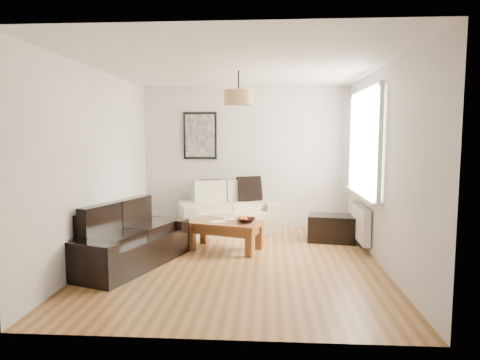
# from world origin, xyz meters

# --- Properties ---
(floor) EXTENTS (4.50, 4.50, 0.00)m
(floor) POSITION_xyz_m (0.00, 0.00, 0.00)
(floor) COLOR brown
(floor) RESTS_ON ground
(ceiling) EXTENTS (3.80, 4.50, 0.00)m
(ceiling) POSITION_xyz_m (0.00, 0.00, 2.60)
(ceiling) COLOR white
(ceiling) RESTS_ON floor
(wall_back) EXTENTS (3.80, 0.04, 2.60)m
(wall_back) POSITION_xyz_m (0.00, 2.25, 1.30)
(wall_back) COLOR silver
(wall_back) RESTS_ON floor
(wall_front) EXTENTS (3.80, 0.04, 2.60)m
(wall_front) POSITION_xyz_m (0.00, -2.25, 1.30)
(wall_front) COLOR silver
(wall_front) RESTS_ON floor
(wall_left) EXTENTS (0.04, 4.50, 2.60)m
(wall_left) POSITION_xyz_m (-1.90, 0.00, 1.30)
(wall_left) COLOR silver
(wall_left) RESTS_ON floor
(wall_right) EXTENTS (0.04, 4.50, 2.60)m
(wall_right) POSITION_xyz_m (1.90, 0.00, 1.30)
(wall_right) COLOR silver
(wall_right) RESTS_ON floor
(window_bay) EXTENTS (0.14, 1.90, 1.60)m
(window_bay) POSITION_xyz_m (1.86, 0.80, 1.60)
(window_bay) COLOR white
(window_bay) RESTS_ON wall_right
(radiator) EXTENTS (0.10, 0.90, 0.52)m
(radiator) POSITION_xyz_m (1.82, 0.80, 0.38)
(radiator) COLOR white
(radiator) RESTS_ON wall_right
(poster) EXTENTS (0.62, 0.04, 0.87)m
(poster) POSITION_xyz_m (-0.85, 2.22, 1.70)
(poster) COLOR black
(poster) RESTS_ON wall_back
(pendant_shade) EXTENTS (0.40, 0.40, 0.20)m
(pendant_shade) POSITION_xyz_m (0.00, 0.30, 2.23)
(pendant_shade) COLOR tan
(pendant_shade) RESTS_ON ceiling
(loveseat_cream) EXTENTS (1.88, 1.40, 0.83)m
(loveseat_cream) POSITION_xyz_m (-0.29, 1.78, 0.42)
(loveseat_cream) COLOR beige
(loveseat_cream) RESTS_ON floor
(sofa_leather) EXTENTS (1.39, 1.94, 0.76)m
(sofa_leather) POSITION_xyz_m (-1.43, -0.27, 0.38)
(sofa_leather) COLOR black
(sofa_leather) RESTS_ON floor
(coffee_table) EXTENTS (1.18, 0.87, 0.43)m
(coffee_table) POSITION_xyz_m (-0.21, 0.56, 0.22)
(coffee_table) COLOR brown
(coffee_table) RESTS_ON floor
(ottoman) EXTENTS (0.81, 0.59, 0.43)m
(ottoman) POSITION_xyz_m (1.45, 1.19, 0.21)
(ottoman) COLOR black
(ottoman) RESTS_ON floor
(cushion_left) EXTENTS (0.39, 0.17, 0.37)m
(cushion_left) POSITION_xyz_m (-0.64, 1.98, 0.71)
(cushion_left) COLOR black
(cushion_left) RESTS_ON loveseat_cream
(cushion_right) EXTENTS (0.46, 0.29, 0.44)m
(cushion_right) POSITION_xyz_m (0.08, 1.98, 0.75)
(cushion_right) COLOR black
(cushion_right) RESTS_ON loveseat_cream
(fruit_bowl) EXTENTS (0.28, 0.28, 0.07)m
(fruit_bowl) POSITION_xyz_m (0.10, 0.50, 0.46)
(fruit_bowl) COLOR black
(fruit_bowl) RESTS_ON coffee_table
(orange_a) EXTENTS (0.07, 0.07, 0.06)m
(orange_a) POSITION_xyz_m (0.08, 0.58, 0.47)
(orange_a) COLOR #EB5813
(orange_a) RESTS_ON fruit_bowl
(orange_b) EXTENTS (0.10, 0.10, 0.09)m
(orange_b) POSITION_xyz_m (0.12, 0.66, 0.47)
(orange_b) COLOR orange
(orange_b) RESTS_ON fruit_bowl
(orange_c) EXTENTS (0.09, 0.09, 0.08)m
(orange_c) POSITION_xyz_m (0.01, 0.61, 0.47)
(orange_c) COLOR orange
(orange_c) RESTS_ON fruit_bowl
(papers) EXTENTS (0.25, 0.22, 0.01)m
(papers) POSITION_xyz_m (-0.32, 0.53, 0.43)
(papers) COLOR white
(papers) RESTS_ON coffee_table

